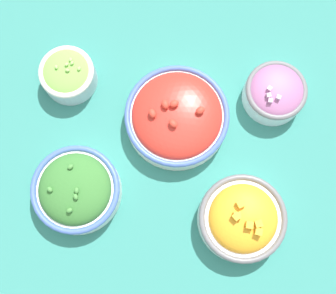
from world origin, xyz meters
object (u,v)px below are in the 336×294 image
Objects in this scene: bowl_broccoli at (76,190)px; bowl_lettuce at (68,75)px; bowl_squash at (242,219)px; bowl_cherry_tomatoes at (177,117)px; bowl_red_onion at (275,92)px.

bowl_lettuce is (-0.04, 0.24, 0.00)m from bowl_broccoli.
bowl_squash is 0.24m from bowl_cherry_tomatoes.
bowl_squash reaches higher than bowl_broccoli.
bowl_cherry_tomatoes is at bearing -162.47° from bowl_red_onion.
bowl_broccoli is 0.25m from bowl_cherry_tomatoes.
bowl_broccoli is 1.38× the size of bowl_red_onion.
bowl_squash is at bearing -6.56° from bowl_broccoli.
bowl_squash reaches higher than bowl_cherry_tomatoes.
bowl_broccoli is 0.24m from bowl_lettuce.
bowl_squash is 0.80× the size of bowl_cherry_tomatoes.
bowl_squash is at bearing -55.27° from bowl_cherry_tomatoes.
bowl_red_onion is at bearing 17.53° from bowl_cherry_tomatoes.
bowl_lettuce is at bearing 161.52° from bowl_cherry_tomatoes.
bowl_squash is 1.35× the size of bowl_red_onion.
bowl_squash is (0.33, -0.04, 0.00)m from bowl_broccoli.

